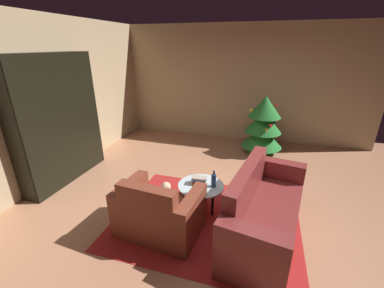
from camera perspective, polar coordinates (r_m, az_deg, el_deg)
ground_plane at (r=3.77m, az=5.29°, el=-14.74°), size 7.51×7.51×0.00m
wall_back at (r=6.22m, az=11.87°, el=13.28°), size 5.96×0.06×2.72m
wall_left at (r=4.68m, az=-32.49°, el=7.63°), size 0.06×6.38×2.72m
area_rug at (r=3.58m, az=3.37°, el=-16.92°), size 2.45×1.95×0.01m
bookshelf_unit at (r=4.76m, az=-27.54°, el=4.87°), size 0.33×1.62×2.14m
armchair_red at (r=3.24m, az=-7.68°, el=-15.44°), size 1.06×0.78×0.80m
couch_red at (r=3.28m, az=16.07°, el=-15.09°), size 1.00×1.87×0.90m
coffee_table at (r=3.48m, az=2.03°, el=-10.11°), size 0.63×0.63×0.45m
book_stack_on_table at (r=3.45m, az=1.64°, el=-8.44°), size 0.21×0.17×0.10m
bottle_on_table at (r=3.38m, az=5.02°, el=-8.34°), size 0.07×0.07×0.24m
decorated_tree at (r=5.56m, az=16.10°, el=4.40°), size 0.87×0.87×1.26m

